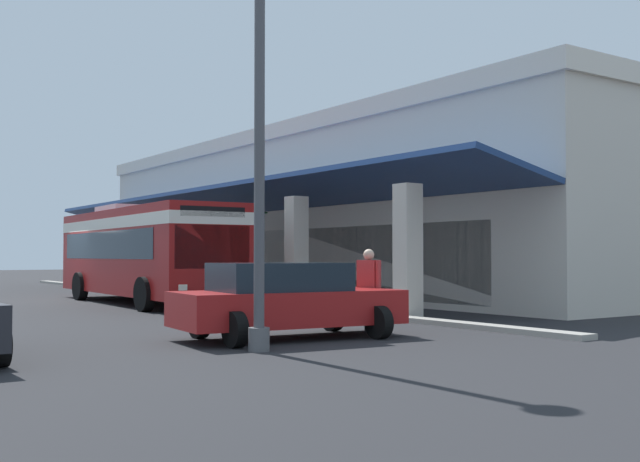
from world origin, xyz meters
The scene contains 8 objects.
ground centered at (0.00, 8.00, 0.00)m, with size 120.00×120.00×0.00m, color #262628.
curb_strip centered at (0.12, 4.09, 0.06)m, with size 37.52×0.50×0.12m, color #9E998E.
plaza_building centered at (0.12, 13.72, 3.43)m, with size 31.56×15.94×6.84m.
transit_bus centered at (3.31, 1.46, 1.85)m, with size 11.30×3.10×3.34m.
parked_sedan_red centered at (15.31, -0.43, 0.75)m, with size 2.73×4.56×1.47m.
pedestrian centered at (15.11, 1.76, 0.99)m, with size 0.70×0.36×1.75m.
potted_palm centered at (3.84, 5.06, 0.69)m, with size 1.91×1.86×3.25m.
lot_light_pole centered at (16.70, -1.85, 3.99)m, with size 0.60×0.60×7.44m.
Camera 1 is at (28.01, -8.41, 1.62)m, focal length 43.41 mm.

